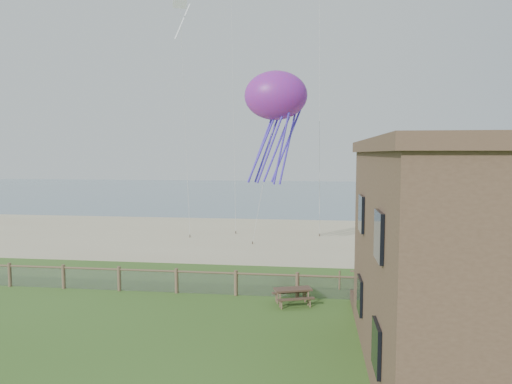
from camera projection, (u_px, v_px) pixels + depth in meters
ground at (208, 347)px, 16.43m from camera, size 160.00×160.00×0.00m
sand_beach at (268, 237)px, 38.18m from camera, size 72.00×20.00×0.02m
ocean at (293, 192)px, 81.67m from camera, size 160.00×68.00×0.02m
chainlink_fence at (236, 284)px, 22.32m from camera, size 36.20×0.20×1.25m
picnic_table at (293, 297)px, 20.99m from camera, size 2.03×1.77×0.72m
octopus_kite at (276, 126)px, 31.01m from camera, size 4.36×3.45×8.04m
kite_white at (180, 11)px, 32.30m from camera, size 1.83×2.17×2.89m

